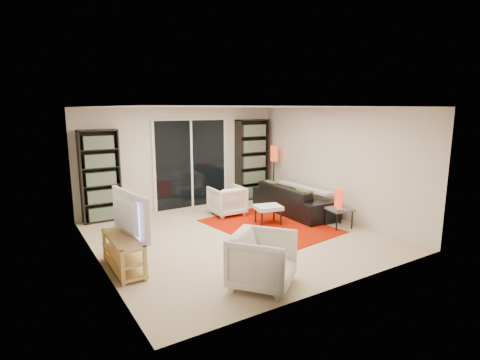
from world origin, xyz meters
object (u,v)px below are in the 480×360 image
object	(u,v)px
bookshelf_left	(100,176)
sofa	(294,199)
bookshelf_right	(252,160)
side_table	(339,210)
tv_stand	(123,252)
armchair_front	(263,260)
floor_lamp	(274,159)
armchair_back	(227,200)
ottoman	(268,208)

from	to	relation	value
bookshelf_left	sofa	xyz separation A→B (m)	(3.91, -1.65, -0.65)
bookshelf_right	side_table	bearing A→B (deg)	-87.92
bookshelf_left	bookshelf_right	size ratio (longest dim) A/B	0.93
tv_stand	armchair_front	xyz separation A→B (m)	(1.45, -1.54, 0.11)
floor_lamp	armchair_front	bearing A→B (deg)	-128.74
bookshelf_left	armchair_back	bearing A→B (deg)	-21.49
armchair_back	side_table	distance (m)	2.48
armchair_back	armchair_front	xyz separation A→B (m)	(-1.34, -3.28, 0.04)
sofa	armchair_front	xyz separation A→B (m)	(-2.74, -2.62, 0.05)
bookshelf_right	ottoman	size ratio (longest dim) A/B	3.44
tv_stand	armchair_back	distance (m)	3.29
sofa	ottoman	world-z (taller)	sofa
armchair_back	side_table	bearing A→B (deg)	127.78
tv_stand	armchair_back	xyz separation A→B (m)	(2.79, 1.74, 0.06)
ottoman	side_table	size ratio (longest dim) A/B	1.14
bookshelf_right	armchair_back	size ratio (longest dim) A/B	2.91
side_table	armchair_front	bearing A→B (deg)	-155.52
armchair_front	side_table	distance (m)	3.07
sofa	ottoman	distance (m)	1.12
ottoman	bookshelf_left	bearing A→B (deg)	144.09
bookshelf_right	sofa	world-z (taller)	bookshelf_right
bookshelf_left	sofa	world-z (taller)	bookshelf_left
sofa	armchair_front	bearing A→B (deg)	135.91
bookshelf_left	floor_lamp	bearing A→B (deg)	-6.75
bookshelf_left	side_table	distance (m)	5.00
bookshelf_left	armchair_front	world-z (taller)	bookshelf_left
sofa	armchair_front	size ratio (longest dim) A/B	2.72
bookshelf_right	tv_stand	size ratio (longest dim) A/B	1.81
armchair_back	floor_lamp	world-z (taller)	floor_lamp
bookshelf_left	floor_lamp	xyz separation A→B (m)	(4.19, -0.50, 0.13)
tv_stand	sofa	world-z (taller)	sofa
bookshelf_left	armchair_back	xyz separation A→B (m)	(2.50, -0.99, -0.65)
bookshelf_left	sofa	distance (m)	4.29
sofa	side_table	distance (m)	1.35
side_table	floor_lamp	world-z (taller)	floor_lamp
side_table	bookshelf_left	bearing A→B (deg)	142.86
ottoman	floor_lamp	distance (m)	2.20
bookshelf_left	tv_stand	distance (m)	2.84
armchair_front	side_table	bearing A→B (deg)	-13.86
armchair_back	armchair_front	size ratio (longest dim) A/B	0.88
bookshelf_right	ottoman	distance (m)	2.40
tv_stand	side_table	world-z (taller)	tv_stand
sofa	armchair_back	distance (m)	1.55
side_table	tv_stand	bearing A→B (deg)	176.40
tv_stand	armchair_back	world-z (taller)	armchair_back
bookshelf_right	side_table	distance (m)	3.08
sofa	floor_lamp	bearing A→B (deg)	-11.67
ottoman	armchair_back	bearing A→B (deg)	108.25
bookshelf_left	armchair_back	distance (m)	2.77
tv_stand	armchair_front	distance (m)	2.12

